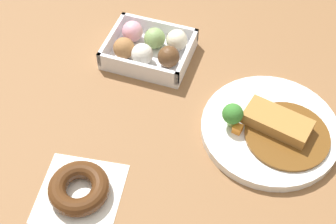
# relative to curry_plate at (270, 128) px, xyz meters

# --- Properties ---
(ground_plane) EXTENTS (1.60, 1.60, 0.00)m
(ground_plane) POSITION_rel_curry_plate_xyz_m (-0.12, -0.08, -0.01)
(ground_plane) COLOR brown
(curry_plate) EXTENTS (0.25, 0.25, 0.07)m
(curry_plate) POSITION_rel_curry_plate_xyz_m (0.00, 0.00, 0.00)
(curry_plate) COLOR white
(curry_plate) RESTS_ON ground_plane
(donut_box) EXTENTS (0.17, 0.14, 0.06)m
(donut_box) POSITION_rel_curry_plate_xyz_m (-0.28, 0.12, 0.01)
(donut_box) COLOR white
(donut_box) RESTS_ON ground_plane
(chocolate_ring_donut) EXTENTS (0.16, 0.16, 0.03)m
(chocolate_ring_donut) POSITION_rel_curry_plate_xyz_m (-0.28, -0.23, 0.00)
(chocolate_ring_donut) COLOR white
(chocolate_ring_donut) RESTS_ON ground_plane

